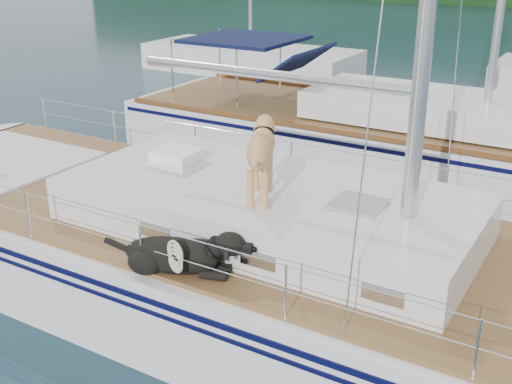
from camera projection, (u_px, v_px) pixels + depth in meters
The scene contains 4 objects.
ground at pixel (218, 295), 9.07m from camera, with size 120.00×120.00×0.00m, color black.
main_sailboat at pixel (223, 254), 8.77m from camera, with size 12.00×3.89×14.01m.
neighbor_sailboat at pixel (374, 137), 14.05m from camera, with size 11.00×3.50×13.30m.
bg_boat_west at pixel (251, 60), 23.88m from camera, with size 8.00×3.00×11.65m.
Camera 1 is at (4.51, -6.49, 4.70)m, focal length 45.00 mm.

